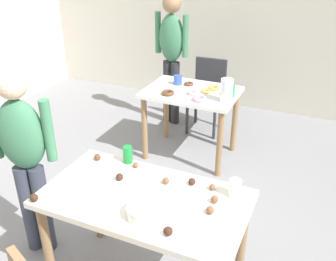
{
  "coord_description": "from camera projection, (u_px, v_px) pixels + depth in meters",
  "views": [
    {
      "loc": [
        0.94,
        -1.83,
        2.14
      ],
      "look_at": [
        -0.04,
        0.4,
        0.9
      ],
      "focal_mm": 40.5,
      "sensor_mm": 36.0,
      "label": 1
    }
  ],
  "objects": [
    {
      "name": "cake_ball_8",
      "position": [
        192.0,
        182.0,
        2.38
      ],
      "size": [
        0.05,
        0.05,
        0.05
      ],
      "primitive_type": "sphere",
      "color": "#3D2319",
      "rests_on": "dining_table_near"
    },
    {
      "name": "cake_ball_2",
      "position": [
        120.0,
        177.0,
        2.43
      ],
      "size": [
        0.05,
        0.05,
        0.05
      ],
      "primitive_type": "sphere",
      "color": "#3D2319",
      "rests_on": "dining_table_near"
    },
    {
      "name": "dining_table_near",
      "position": [
        145.0,
        210.0,
        2.33
      ],
      "size": [
        1.25,
        0.69,
        0.75
      ],
      "color": "silver",
      "rests_on": "ground_plane"
    },
    {
      "name": "cake_ball_4",
      "position": [
        168.0,
        231.0,
        1.98
      ],
      "size": [
        0.05,
        0.05,
        0.05
      ],
      "primitive_type": "sphere",
      "color": "#3D2319",
      "rests_on": "dining_table_near"
    },
    {
      "name": "dining_table_far",
      "position": [
        191.0,
        102.0,
        3.93
      ],
      "size": [
        0.94,
        0.68,
        0.75
      ],
      "color": "white",
      "rests_on": "ground_plane"
    },
    {
      "name": "cake_ball_7",
      "position": [
        215.0,
        199.0,
        2.22
      ],
      "size": [
        0.05,
        0.05,
        0.05
      ],
      "primitive_type": "sphere",
      "color": "brown",
      "rests_on": "dining_table_near"
    },
    {
      "name": "donut_far_4",
      "position": [
        192.0,
        93.0,
        3.77
      ],
      "size": [
        0.1,
        0.1,
        0.03
      ],
      "primitive_type": "torus",
      "color": "pink",
      "rests_on": "dining_table_far"
    },
    {
      "name": "cup_near_0",
      "position": [
        235.0,
        188.0,
        2.26
      ],
      "size": [
        0.07,
        0.07,
        0.11
      ],
      "primitive_type": "cylinder",
      "color": "white",
      "rests_on": "dining_table_near"
    },
    {
      "name": "donut_far_5",
      "position": [
        189.0,
        84.0,
        4.01
      ],
      "size": [
        0.1,
        0.1,
        0.03
      ],
      "primitive_type": "torus",
      "color": "brown",
      "rests_on": "dining_table_far"
    },
    {
      "name": "cake_ball_0",
      "position": [
        212.0,
        187.0,
        2.34
      ],
      "size": [
        0.04,
        0.04,
        0.04
      ],
      "primitive_type": "sphere",
      "color": "brown",
      "rests_on": "dining_table_near"
    },
    {
      "name": "donut_far_2",
      "position": [
        200.0,
        99.0,
        3.62
      ],
      "size": [
        0.14,
        0.14,
        0.04
      ],
      "primitive_type": "torus",
      "color": "pink",
      "rests_on": "dining_table_far"
    },
    {
      "name": "person_girl_near",
      "position": [
        25.0,
        152.0,
        2.56
      ],
      "size": [
        0.45,
        0.29,
        1.43
      ],
      "color": "#383D4C",
      "rests_on": "ground_plane"
    },
    {
      "name": "pitcher_far",
      "position": [
        227.0,
        90.0,
        3.56
      ],
      "size": [
        0.12,
        0.12,
        0.22
      ],
      "primitive_type": "cylinder",
      "color": "white",
      "rests_on": "dining_table_far"
    },
    {
      "name": "fork_near",
      "position": [
        96.0,
        189.0,
        2.35
      ],
      "size": [
        0.17,
        0.02,
        0.01
      ],
      "primitive_type": "cube",
      "color": "silver",
      "rests_on": "dining_table_near"
    },
    {
      "name": "wall_back",
      "position": [
        260.0,
        12.0,
        4.82
      ],
      "size": [
        6.4,
        0.1,
        2.6
      ],
      "primitive_type": "cube",
      "color": "beige",
      "rests_on": "ground_plane"
    },
    {
      "name": "person_adult_far",
      "position": [
        171.0,
        49.0,
        4.53
      ],
      "size": [
        0.46,
        0.24,
        1.59
      ],
      "color": "#28282D",
      "rests_on": "ground_plane"
    },
    {
      "name": "cake_ball_1",
      "position": [
        34.0,
        198.0,
        2.23
      ],
      "size": [
        0.05,
        0.05,
        0.05
      ],
      "primitive_type": "sphere",
      "color": "#3D2319",
      "rests_on": "dining_table_near"
    },
    {
      "name": "cake_ball_5",
      "position": [
        136.0,
        165.0,
        2.56
      ],
      "size": [
        0.04,
        0.04,
        0.04
      ],
      "primitive_type": "sphere",
      "color": "brown",
      "rests_on": "dining_table_near"
    },
    {
      "name": "cake_ball_6",
      "position": [
        166.0,
        181.0,
        2.39
      ],
      "size": [
        0.04,
        0.04,
        0.04
      ],
      "primitive_type": "sphere",
      "color": "brown",
      "rests_on": "dining_table_near"
    },
    {
      "name": "cup_far_1",
      "position": [
        178.0,
        80.0,
        4.01
      ],
      "size": [
        0.09,
        0.09,
        0.1
      ],
      "primitive_type": "cylinder",
      "color": "#3351B2",
      "rests_on": "dining_table_far"
    },
    {
      "name": "cup_far_0",
      "position": [
        231.0,
        91.0,
        3.71
      ],
      "size": [
        0.07,
        0.07,
        0.11
      ],
      "primitive_type": "cylinder",
      "color": "green",
      "rests_on": "dining_table_far"
    },
    {
      "name": "donut_far_3",
      "position": [
        168.0,
        93.0,
        3.76
      ],
      "size": [
        0.13,
        0.13,
        0.04
      ],
      "primitive_type": "torus",
      "color": "brown",
      "rests_on": "dining_table_far"
    },
    {
      "name": "donut_far_1",
      "position": [
        214.0,
        88.0,
        3.89
      ],
      "size": [
        0.12,
        0.12,
        0.04
      ],
      "primitive_type": "torus",
      "color": "gold",
      "rests_on": "dining_table_far"
    },
    {
      "name": "cake_ball_3",
      "position": [
        97.0,
        157.0,
        2.65
      ],
      "size": [
        0.05,
        0.05,
        0.05
      ],
      "primitive_type": "sphere",
      "color": "brown",
      "rests_on": "dining_table_near"
    },
    {
      "name": "soda_can",
      "position": [
        128.0,
        155.0,
        2.61
      ],
      "size": [
        0.07,
        0.07,
        0.12
      ],
      "primitive_type": "cylinder",
      "color": "#198438",
      "rests_on": "dining_table_near"
    },
    {
      "name": "chair_far_table",
      "position": [
        208.0,
        91.0,
        4.57
      ],
      "size": [
        0.41,
        0.41,
        0.87
      ],
      "color": "#2D2D33",
      "rests_on": "ground_plane"
    },
    {
      "name": "cake_ball_9",
      "position": [
        210.0,
        210.0,
        2.13
      ],
      "size": [
        0.05,
        0.05,
        0.05
      ],
      "primitive_type": "sphere",
      "color": "brown",
      "rests_on": "dining_table_near"
    },
    {
      "name": "donut_far_0",
      "position": [
        206.0,
        91.0,
        3.81
      ],
      "size": [
        0.1,
        0.1,
        0.03
      ],
      "primitive_type": "torus",
      "color": "gold",
      "rests_on": "dining_table_far"
    },
    {
      "name": "mixing_bowl",
      "position": [
        146.0,
        211.0,
        2.11
      ],
      "size": [
        0.21,
        0.21,
        0.07
      ],
      "primitive_type": "cylinder",
      "color": "white",
      "rests_on": "dining_table_near"
    }
  ]
}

